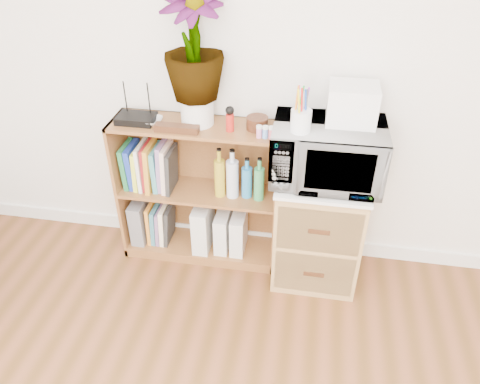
# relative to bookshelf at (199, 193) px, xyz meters

# --- Properties ---
(skirting_board) EXTENTS (4.00, 0.02, 0.10)m
(skirting_board) POSITION_rel_bookshelf_xyz_m (0.35, 0.14, -0.42)
(skirting_board) COLOR white
(skirting_board) RESTS_ON ground
(bookshelf) EXTENTS (1.00, 0.30, 0.95)m
(bookshelf) POSITION_rel_bookshelf_xyz_m (0.00, 0.00, 0.00)
(bookshelf) COLOR brown
(bookshelf) RESTS_ON ground
(wicker_unit) EXTENTS (0.50, 0.45, 0.70)m
(wicker_unit) POSITION_rel_bookshelf_xyz_m (0.75, -0.08, -0.12)
(wicker_unit) COLOR #9E7542
(wicker_unit) RESTS_ON ground
(microwave) EXTENTS (0.60, 0.41, 0.33)m
(microwave) POSITION_rel_bookshelf_xyz_m (0.75, -0.08, 0.41)
(microwave) COLOR white
(microwave) RESTS_ON wicker_unit
(pen_cup) EXTENTS (0.10, 0.10, 0.12)m
(pen_cup) POSITION_rel_bookshelf_xyz_m (0.60, -0.17, 0.63)
(pen_cup) COLOR white
(pen_cup) RESTS_ON microwave
(small_appliance) EXTENTS (0.25, 0.21, 0.20)m
(small_appliance) POSITION_rel_bookshelf_xyz_m (0.85, -0.02, 0.68)
(small_appliance) COLOR white
(small_appliance) RESTS_ON microwave
(router) EXTENTS (0.22, 0.15, 0.04)m
(router) POSITION_rel_bookshelf_xyz_m (-0.34, -0.02, 0.49)
(router) COLOR black
(router) RESTS_ON bookshelf
(white_bowl) EXTENTS (0.13, 0.13, 0.03)m
(white_bowl) POSITION_rel_bookshelf_xyz_m (-0.25, -0.03, 0.49)
(white_bowl) COLOR silver
(white_bowl) RESTS_ON bookshelf
(plant_pot) EXTENTS (0.18, 0.18, 0.16)m
(plant_pot) POSITION_rel_bookshelf_xyz_m (0.01, 0.02, 0.55)
(plant_pot) COLOR silver
(plant_pot) RESTS_ON bookshelf
(potted_plant) EXTENTS (0.33, 0.33, 0.59)m
(potted_plant) POSITION_rel_bookshelf_xyz_m (0.01, 0.02, 0.93)
(potted_plant) COLOR #3A7E32
(potted_plant) RESTS_ON plant_pot
(trinket_box) EXTENTS (0.25, 0.06, 0.04)m
(trinket_box) POSITION_rel_bookshelf_xyz_m (-0.08, -0.10, 0.49)
(trinket_box) COLOR #35200E
(trinket_box) RESTS_ON bookshelf
(kokeshi_doll) EXTENTS (0.04, 0.04, 0.10)m
(kokeshi_doll) POSITION_rel_bookshelf_xyz_m (0.21, -0.04, 0.53)
(kokeshi_doll) COLOR #B11C15
(kokeshi_doll) RESTS_ON bookshelf
(wooden_bowl) EXTENTS (0.12, 0.12, 0.07)m
(wooden_bowl) POSITION_rel_bookshelf_xyz_m (0.35, 0.01, 0.51)
(wooden_bowl) COLOR #32180D
(wooden_bowl) RESTS_ON bookshelf
(paint_jars) EXTENTS (0.11, 0.04, 0.05)m
(paint_jars) POSITION_rel_bookshelf_xyz_m (0.41, -0.09, 0.50)
(paint_jars) COLOR pink
(paint_jars) RESTS_ON bookshelf
(file_box) EXTENTS (0.09, 0.24, 0.30)m
(file_box) POSITION_rel_bookshelf_xyz_m (-0.41, 0.00, -0.26)
(file_box) COLOR slate
(file_box) RESTS_ON bookshelf
(magazine_holder_left) EXTENTS (0.10, 0.26, 0.32)m
(magazine_holder_left) POSITION_rel_bookshelf_xyz_m (0.02, -0.01, -0.24)
(magazine_holder_left) COLOR silver
(magazine_holder_left) RESTS_ON bookshelf
(magazine_holder_mid) EXTENTS (0.08, 0.21, 0.27)m
(magazine_holder_mid) POSITION_rel_bookshelf_xyz_m (0.15, -0.01, -0.27)
(magazine_holder_mid) COLOR silver
(magazine_holder_mid) RESTS_ON bookshelf
(magazine_holder_right) EXTENTS (0.09, 0.22, 0.27)m
(magazine_holder_right) POSITION_rel_bookshelf_xyz_m (0.25, -0.01, -0.27)
(magazine_holder_right) COLOR silver
(magazine_holder_right) RESTS_ON bookshelf
(cookbooks) EXTENTS (0.32, 0.20, 0.31)m
(cookbooks) POSITION_rel_bookshelf_xyz_m (-0.30, 0.00, 0.17)
(cookbooks) COLOR #1D6F3B
(cookbooks) RESTS_ON bookshelf
(liquor_bottles) EXTENTS (0.30, 0.07, 0.31)m
(liquor_bottles) POSITION_rel_bookshelf_xyz_m (0.25, 0.00, 0.17)
(liquor_bottles) COLOR gold
(liquor_bottles) RESTS_ON bookshelf
(lower_books) EXTENTS (0.16, 0.19, 0.28)m
(lower_books) POSITION_rel_bookshelf_xyz_m (-0.28, 0.00, -0.27)
(lower_books) COLOR orange
(lower_books) RESTS_ON bookshelf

